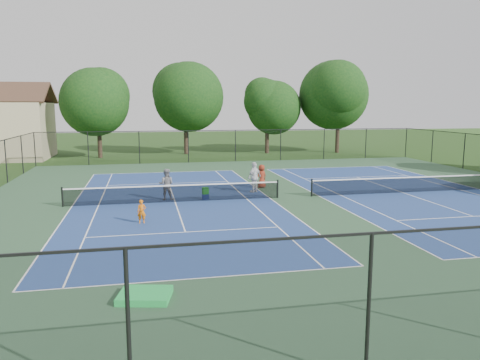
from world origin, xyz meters
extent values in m
plane|color=#234716|center=(0.00, 0.00, 0.00)|extent=(140.00, 140.00, 0.00)
cube|color=#2A4B2F|center=(0.00, 0.00, 0.00)|extent=(36.00, 36.00, 0.01)
cube|color=navy|center=(-7.00, 0.00, 0.01)|extent=(10.97, 23.77, 0.00)
cube|color=white|center=(-7.00, 11.88, 0.01)|extent=(10.97, 0.06, 0.00)
cube|color=white|center=(-7.00, -11.88, 0.01)|extent=(10.97, 0.06, 0.00)
cube|color=white|center=(-12.48, 0.00, 0.01)|extent=(0.06, 23.77, 0.00)
cube|color=white|center=(-1.51, 0.00, 0.01)|extent=(0.06, 23.77, 0.00)
cube|color=white|center=(-11.12, 0.00, 0.01)|extent=(0.06, 23.77, 0.00)
cube|color=white|center=(-2.88, 0.00, 0.01)|extent=(0.06, 23.77, 0.00)
cube|color=white|center=(-7.00, 6.40, 0.01)|extent=(8.23, 0.06, 0.00)
cube|color=white|center=(-7.00, -6.40, 0.01)|extent=(8.23, 0.06, 0.00)
cube|color=white|center=(-7.00, 0.00, 0.01)|extent=(0.06, 12.80, 0.00)
cylinder|color=black|center=(-12.95, 0.00, 0.54)|extent=(0.10, 0.10, 1.07)
cylinder|color=black|center=(-1.05, 0.00, 0.54)|extent=(0.10, 0.10, 1.07)
cube|color=black|center=(-7.00, 0.00, 0.47)|extent=(11.90, 0.01, 0.90)
cube|color=white|center=(-7.00, 0.00, 0.95)|extent=(11.90, 0.04, 0.07)
cube|color=navy|center=(7.00, 0.00, 0.01)|extent=(10.97, 23.77, 0.00)
cube|color=white|center=(7.00, 11.88, 0.01)|extent=(10.97, 0.06, 0.00)
cube|color=white|center=(1.51, 0.00, 0.01)|extent=(0.06, 23.77, 0.00)
cube|color=white|center=(12.48, 0.00, 0.01)|extent=(0.06, 23.77, 0.00)
cube|color=white|center=(2.88, 0.00, 0.01)|extent=(0.06, 23.77, 0.00)
cube|color=white|center=(11.12, 0.00, 0.01)|extent=(0.06, 23.77, 0.00)
cube|color=white|center=(7.00, 6.40, 0.01)|extent=(8.23, 0.06, 0.00)
cube|color=white|center=(7.00, -6.40, 0.01)|extent=(8.23, 0.06, 0.00)
cube|color=white|center=(7.00, 0.00, 0.01)|extent=(0.06, 12.80, 0.00)
cylinder|color=black|center=(1.05, 0.00, 0.54)|extent=(0.10, 0.10, 1.07)
cube|color=black|center=(7.00, 0.00, 0.47)|extent=(11.90, 0.01, 0.90)
cube|color=white|center=(7.00, 0.00, 0.95)|extent=(11.90, 0.04, 0.07)
cylinder|color=black|center=(-18.00, 18.00, 1.50)|extent=(0.08, 0.08, 3.00)
cylinder|color=black|center=(-13.50, 18.00, 1.50)|extent=(0.08, 0.08, 3.00)
cylinder|color=black|center=(-9.00, 18.00, 1.50)|extent=(0.08, 0.08, 3.00)
cylinder|color=black|center=(-9.00, -18.00, 1.50)|extent=(0.08, 0.08, 3.00)
cylinder|color=black|center=(-4.50, 18.00, 1.50)|extent=(0.08, 0.08, 3.00)
cylinder|color=black|center=(-4.50, -18.00, 1.50)|extent=(0.08, 0.08, 3.00)
cylinder|color=black|center=(0.00, 18.00, 1.50)|extent=(0.08, 0.08, 3.00)
cylinder|color=black|center=(4.50, 18.00, 1.50)|extent=(0.08, 0.08, 3.00)
cylinder|color=black|center=(9.00, 18.00, 1.50)|extent=(0.08, 0.08, 3.00)
cylinder|color=black|center=(13.50, 18.00, 1.50)|extent=(0.08, 0.08, 3.00)
cylinder|color=black|center=(18.00, 18.00, 1.50)|extent=(0.08, 0.08, 3.00)
cylinder|color=black|center=(18.00, 9.00, 1.50)|extent=(0.08, 0.08, 3.00)
cylinder|color=black|center=(-18.00, 9.00, 1.50)|extent=(0.08, 0.08, 3.00)
cylinder|color=black|center=(18.00, 13.50, 1.50)|extent=(0.08, 0.08, 3.00)
cylinder|color=black|center=(-18.00, 13.50, 1.50)|extent=(0.08, 0.08, 3.00)
cube|color=black|center=(0.00, 18.00, 1.50)|extent=(36.00, 0.01, 3.00)
cube|color=black|center=(0.00, 18.00, 3.00)|extent=(36.00, 0.05, 0.05)
cylinder|color=#2D2116|center=(-13.00, 24.00, 1.89)|extent=(0.44, 0.44, 3.78)
sphere|color=#0E3411|center=(-13.00, 24.00, 5.65)|extent=(6.80, 6.80, 6.80)
sphere|color=#0E3411|center=(-13.00, 24.00, 6.31)|extent=(5.58, 5.58, 5.58)
sphere|color=#0E3411|center=(-13.00, 24.00, 6.98)|extent=(4.35, 4.35, 4.35)
cylinder|color=#2D2116|center=(-4.00, 26.00, 2.07)|extent=(0.44, 0.44, 4.14)
sphere|color=#0E3411|center=(-4.00, 26.00, 6.23)|extent=(7.60, 7.60, 7.60)
sphere|color=#0E3411|center=(-4.00, 26.00, 6.85)|extent=(6.23, 6.23, 6.23)
sphere|color=#0E3411|center=(-4.00, 26.00, 7.48)|extent=(4.86, 4.86, 4.86)
cylinder|color=#2D2116|center=(5.00, 25.00, 1.71)|extent=(0.44, 0.44, 3.42)
sphere|color=#0E3411|center=(5.00, 25.00, 5.07)|extent=(6.00, 6.00, 6.00)
sphere|color=#0E3411|center=(5.00, 25.00, 5.77)|extent=(4.92, 4.92, 4.92)
sphere|color=#0E3411|center=(5.00, 25.00, 6.48)|extent=(3.84, 3.84, 3.84)
cylinder|color=#2D2116|center=(13.00, 24.00, 2.16)|extent=(0.44, 0.44, 4.32)
sphere|color=#0E3411|center=(13.00, 24.00, 6.46)|extent=(7.80, 7.80, 7.80)
sphere|color=#0E3411|center=(13.00, 24.00, 7.08)|extent=(6.40, 6.40, 6.40)
sphere|color=#0E3411|center=(13.00, 24.00, 7.69)|extent=(4.99, 4.99, 4.99)
imported|color=orange|center=(-8.81, -4.43, 0.55)|extent=(0.41, 0.28, 1.10)
imported|color=gray|center=(-7.43, 0.80, 0.90)|extent=(1.00, 0.85, 1.79)
imported|color=silver|center=(-1.95, 2.02, 0.95)|extent=(1.17, 1.03, 1.90)
imported|color=maroon|center=(-1.13, 3.47, 0.77)|extent=(0.89, 0.76, 1.53)
cube|color=navy|center=(-5.24, 0.40, 0.16)|extent=(0.39, 0.31, 0.32)
cube|color=green|center=(-5.24, 0.40, 0.52)|extent=(0.39, 0.33, 0.39)
cube|color=green|center=(-8.74, -13.12, 0.10)|extent=(1.63, 1.41, 0.19)
camera|label=1|loc=(-8.65, -25.80, 5.38)|focal=35.00mm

